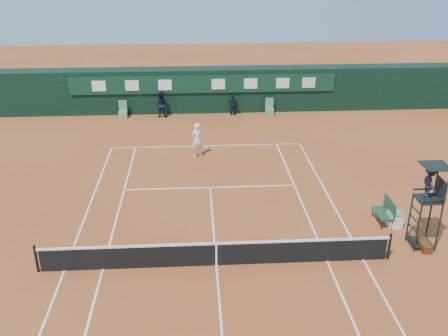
# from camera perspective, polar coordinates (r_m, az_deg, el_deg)

# --- Properties ---
(ground) EXTENTS (90.00, 90.00, 0.00)m
(ground) POSITION_cam_1_polar(r_m,az_deg,el_deg) (18.61, -0.88, -11.04)
(ground) COLOR #A75227
(ground) RESTS_ON ground
(court_lines) EXTENTS (11.05, 23.85, 0.01)m
(court_lines) POSITION_cam_1_polar(r_m,az_deg,el_deg) (18.61, -0.88, -11.02)
(court_lines) COLOR silver
(court_lines) RESTS_ON ground
(tennis_net) EXTENTS (12.90, 0.10, 1.10)m
(tennis_net) POSITION_cam_1_polar(r_m,az_deg,el_deg) (18.33, -0.89, -9.74)
(tennis_net) COLOR black
(tennis_net) RESTS_ON ground
(back_wall) EXTENTS (40.00, 1.65, 3.00)m
(back_wall) POSITION_cam_1_polar(r_m,az_deg,el_deg) (35.17, -2.37, 8.95)
(back_wall) COLOR black
(back_wall) RESTS_ON ground
(linesman_chair_left) EXTENTS (0.55, 0.50, 1.15)m
(linesman_chair_left) POSITION_cam_1_polar(r_m,az_deg,el_deg) (34.64, -11.47, 6.19)
(linesman_chair_left) COLOR #62976A
(linesman_chair_left) RESTS_ON ground
(linesman_chair_right) EXTENTS (0.55, 0.50, 1.15)m
(linesman_chair_right) POSITION_cam_1_polar(r_m,az_deg,el_deg) (34.68, 5.22, 6.60)
(linesman_chair_right) COLOR #58875D
(linesman_chair_right) RESTS_ON ground
(umpire_chair) EXTENTS (0.96, 0.95, 3.42)m
(umpire_chair) POSITION_cam_1_polar(r_m,az_deg,el_deg) (19.99, 22.46, -2.25)
(umpire_chair) COLOR black
(umpire_chair) RESTS_ON ground
(player_bench) EXTENTS (0.56, 1.20, 1.10)m
(player_bench) POSITION_cam_1_polar(r_m,az_deg,el_deg) (21.95, 18.00, -4.62)
(player_bench) COLOR #19402C
(player_bench) RESTS_ON ground
(tennis_bag) EXTENTS (0.37, 0.82, 0.30)m
(tennis_bag) POSITION_cam_1_polar(r_m,az_deg,el_deg) (20.89, 21.87, -8.21)
(tennis_bag) COLOR black
(tennis_bag) RESTS_ON ground
(cooler) EXTENTS (0.57, 0.57, 0.65)m
(cooler) POSITION_cam_1_polar(r_m,az_deg,el_deg) (21.97, 18.92, -5.54)
(cooler) COLOR white
(cooler) RESTS_ON ground
(tennis_ball) EXTENTS (0.07, 0.07, 0.07)m
(tennis_ball) POSITION_cam_1_polar(r_m,az_deg,el_deg) (24.95, -0.71, -1.20)
(tennis_ball) COLOR #C0D130
(tennis_ball) RESTS_ON ground
(player) EXTENTS (0.85, 0.76, 1.94)m
(player) POSITION_cam_1_polar(r_m,az_deg,el_deg) (27.35, -3.11, 3.23)
(player) COLOR white
(player) RESTS_ON ground
(ball_kid_left) EXTENTS (0.93, 0.76, 1.78)m
(ball_kid_left) POSITION_cam_1_polar(r_m,az_deg,el_deg) (34.18, -7.24, 7.24)
(ball_kid_left) COLOR black
(ball_kid_left) RESTS_ON ground
(ball_kid_right) EXTENTS (0.92, 0.60, 1.45)m
(ball_kid_right) POSITION_cam_1_polar(r_m,az_deg,el_deg) (34.35, 1.04, 7.23)
(ball_kid_right) COLOR black
(ball_kid_right) RESTS_ON ground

